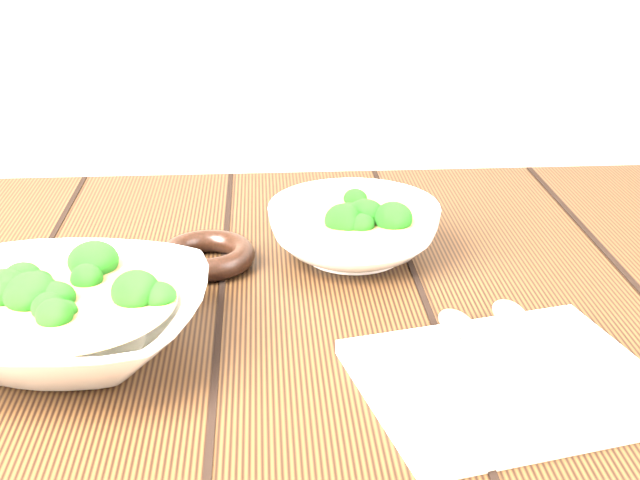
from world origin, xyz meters
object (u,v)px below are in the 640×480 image
(table, at_px, (245,407))
(soup_bowl_back, at_px, (354,229))
(soup_bowl_front, at_px, (68,318))
(trivet, at_px, (207,255))
(napkin, at_px, (508,382))

(table, relative_size, soup_bowl_back, 4.95)
(table, xyz_separation_m, soup_bowl_front, (-0.15, -0.08, 0.15))
(trivet, bearing_deg, table, -67.49)
(table, height_order, soup_bowl_back, soup_bowl_back)
(soup_bowl_back, bearing_deg, napkin, -70.48)
(soup_bowl_front, xyz_separation_m, napkin, (0.37, -0.09, -0.03))
(table, distance_m, napkin, 0.30)
(soup_bowl_back, relative_size, trivet, 2.37)
(table, bearing_deg, soup_bowl_front, -151.06)
(trivet, bearing_deg, napkin, -45.30)
(table, bearing_deg, soup_bowl_back, 41.65)
(soup_bowl_back, bearing_deg, trivet, -173.63)
(soup_bowl_front, height_order, trivet, soup_bowl_front)
(soup_bowl_front, xyz_separation_m, soup_bowl_back, (0.27, 0.19, -0.00))
(soup_bowl_front, relative_size, soup_bowl_back, 1.12)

